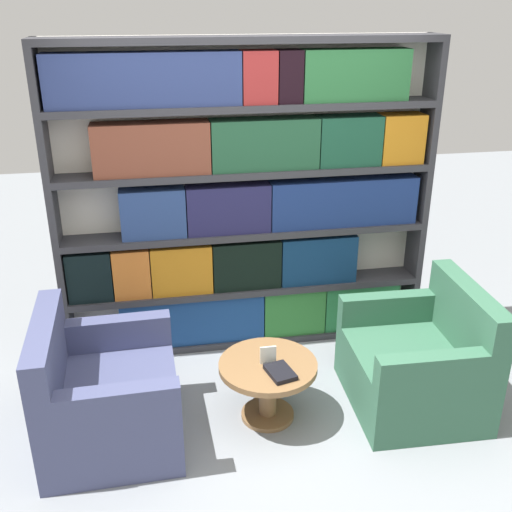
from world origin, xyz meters
TOP-DOWN VIEW (x-y plane):
  - ground_plane at (0.00, 0.00)m, footprint 14.00×14.00m
  - bookshelf at (0.01, 1.37)m, footprint 2.84×0.30m
  - armchair_left at (-1.08, 0.32)m, footprint 0.85×0.94m
  - armchair_right at (1.02, 0.32)m, footprint 0.86×0.95m
  - coffee_table at (-0.03, 0.34)m, footprint 0.65×0.65m
  - table_sign at (-0.03, 0.34)m, footprint 0.11×0.06m
  - stray_book at (0.02, 0.20)m, footprint 0.19×0.24m

SIDE VIEW (x-z plane):
  - ground_plane at x=0.00m, z-range 0.00..0.00m
  - armchair_left at x=-1.08m, z-range -0.13..0.73m
  - armchair_right at x=1.02m, z-range -0.13..0.73m
  - coffee_table at x=-0.03m, z-range 0.09..0.51m
  - stray_book at x=0.02m, z-range 0.42..0.45m
  - table_sign at x=-0.03m, z-range 0.41..0.53m
  - bookshelf at x=0.01m, z-range -0.01..2.36m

